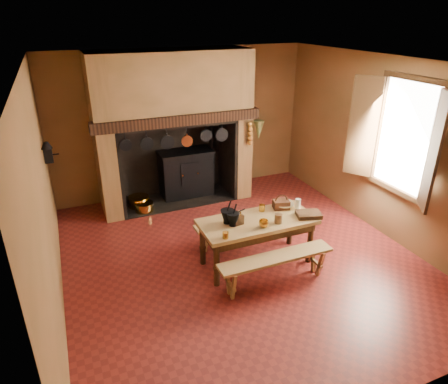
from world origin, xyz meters
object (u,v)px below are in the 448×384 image
(coffee_grinder, at_px, (238,218))
(work_table, at_px, (257,227))
(bench_front, at_px, (276,263))
(mixing_bowl, at_px, (284,205))
(wicker_basket, at_px, (281,204))
(iron_range, at_px, (186,173))

(coffee_grinder, bearing_deg, work_table, -11.32)
(bench_front, distance_m, mixing_bowl, 1.03)
(mixing_bowl, distance_m, wicker_basket, 0.07)
(iron_range, height_order, wicker_basket, iron_range)
(work_table, relative_size, mixing_bowl, 5.72)
(work_table, xyz_separation_m, coffee_grinder, (-0.30, 0.01, 0.19))
(iron_range, xyz_separation_m, work_table, (0.20, -2.66, 0.11))
(work_table, height_order, coffee_grinder, coffee_grinder)
(coffee_grinder, relative_size, mixing_bowl, 0.73)
(iron_range, relative_size, wicker_basket, 6.00)
(mixing_bowl, bearing_deg, bench_front, -125.25)
(mixing_bowl, height_order, wicker_basket, wicker_basket)
(coffee_grinder, bearing_deg, bench_front, -71.38)
(iron_range, distance_m, coffee_grinder, 2.67)
(bench_front, bearing_deg, iron_range, 93.61)
(mixing_bowl, bearing_deg, work_table, -159.16)
(bench_front, height_order, mixing_bowl, mixing_bowl)
(bench_front, relative_size, mixing_bowl, 5.59)
(bench_front, height_order, wicker_basket, wicker_basket)
(iron_range, relative_size, coffee_grinder, 7.66)
(coffee_grinder, distance_m, wicker_basket, 0.81)
(bench_front, bearing_deg, mixing_bowl, 54.75)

